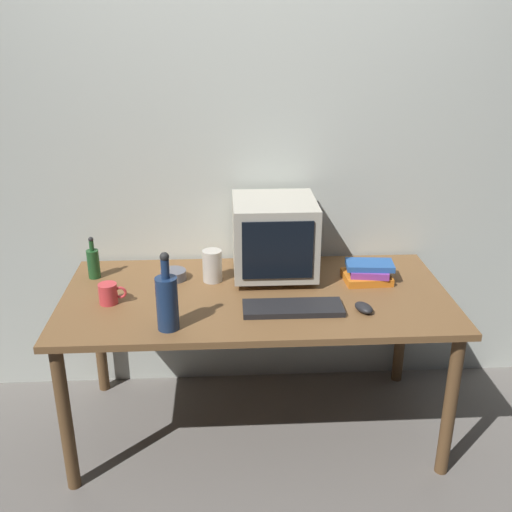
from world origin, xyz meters
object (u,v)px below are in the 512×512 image
(bottle_short, at_px, (93,262))
(keyboard, at_px, (293,308))
(crt_monitor, at_px, (274,237))
(cd_spindle, at_px, (173,275))
(metal_canister, at_px, (212,266))
(book_stack, at_px, (368,272))
(bottle_tall, at_px, (167,301))
(computer_mouse, at_px, (364,308))
(mug, at_px, (109,294))

(bottle_short, bearing_deg, keyboard, -23.58)
(crt_monitor, height_order, bottle_short, crt_monitor)
(keyboard, distance_m, bottle_short, 0.98)
(cd_spindle, distance_m, metal_canister, 0.19)
(book_stack, distance_m, cd_spindle, 0.91)
(bottle_tall, relative_size, cd_spindle, 2.70)
(keyboard, xyz_separation_m, metal_canister, (-0.34, 0.32, 0.06))
(keyboard, bearing_deg, cd_spindle, 146.61)
(crt_monitor, relative_size, bottle_short, 1.91)
(bottle_tall, xyz_separation_m, metal_canister, (0.17, 0.45, -0.05))
(bottle_short, distance_m, metal_canister, 0.56)
(crt_monitor, distance_m, book_stack, 0.47)
(crt_monitor, distance_m, computer_mouse, 0.56)
(crt_monitor, xyz_separation_m, computer_mouse, (0.34, -0.40, -0.17))
(keyboard, bearing_deg, mug, 172.04)
(crt_monitor, distance_m, keyboard, 0.42)
(computer_mouse, relative_size, bottle_short, 0.49)
(computer_mouse, bearing_deg, keyboard, 152.87)
(bottle_tall, distance_m, book_stack, 0.98)
(crt_monitor, relative_size, computer_mouse, 3.89)
(bottle_short, bearing_deg, metal_canister, -6.90)
(crt_monitor, height_order, book_stack, crt_monitor)
(computer_mouse, bearing_deg, bottle_tall, 164.78)
(computer_mouse, relative_size, cd_spindle, 0.83)
(keyboard, xyz_separation_m, bottle_tall, (-0.51, -0.12, 0.11))
(bottle_short, bearing_deg, mug, -67.24)
(cd_spindle, bearing_deg, book_stack, -4.12)
(mug, bearing_deg, keyboard, -8.28)
(bottle_short, bearing_deg, computer_mouse, -19.27)
(crt_monitor, relative_size, metal_canister, 2.59)
(keyboard, distance_m, metal_canister, 0.47)
(keyboard, height_order, bottle_short, bottle_short)
(bottle_tall, relative_size, metal_canister, 2.16)
(keyboard, relative_size, metal_canister, 2.80)
(computer_mouse, distance_m, metal_canister, 0.73)
(book_stack, xyz_separation_m, cd_spindle, (-0.91, 0.07, -0.02))
(book_stack, distance_m, metal_canister, 0.72)
(metal_canister, bearing_deg, mug, -154.48)
(crt_monitor, relative_size, cd_spindle, 3.24)
(keyboard, height_order, bottle_tall, bottle_tall)
(computer_mouse, height_order, bottle_short, bottle_short)
(computer_mouse, xyz_separation_m, cd_spindle, (-0.82, 0.37, 0.00))
(book_stack, bearing_deg, crt_monitor, 168.08)
(bottle_tall, bearing_deg, bottle_short, 127.01)
(computer_mouse, height_order, cd_spindle, cd_spindle)
(mug, distance_m, metal_canister, 0.49)
(book_stack, height_order, mug, book_stack)
(bottle_short, relative_size, book_stack, 0.88)
(book_stack, bearing_deg, bottle_tall, -155.41)
(bottle_tall, distance_m, cd_spindle, 0.48)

